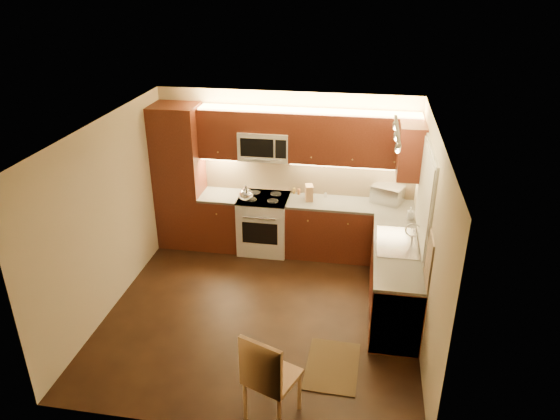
% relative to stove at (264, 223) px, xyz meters
% --- Properties ---
extents(floor, '(4.00, 4.00, 0.01)m').
position_rel_stove_xyz_m(floor, '(0.30, -1.68, -0.46)').
color(floor, black).
rests_on(floor, ground).
extents(ceiling, '(4.00, 4.00, 0.01)m').
position_rel_stove_xyz_m(ceiling, '(0.30, -1.68, 2.04)').
color(ceiling, beige).
rests_on(ceiling, ground).
extents(wall_back, '(4.00, 0.01, 2.50)m').
position_rel_stove_xyz_m(wall_back, '(0.30, 0.32, 0.79)').
color(wall_back, '#BFAD8C').
rests_on(wall_back, ground).
extents(wall_front, '(4.00, 0.01, 2.50)m').
position_rel_stove_xyz_m(wall_front, '(0.30, -3.67, 0.79)').
color(wall_front, '#BFAD8C').
rests_on(wall_front, ground).
extents(wall_left, '(0.01, 4.00, 2.50)m').
position_rel_stove_xyz_m(wall_left, '(-1.70, -1.68, 0.79)').
color(wall_left, '#BFAD8C').
rests_on(wall_left, ground).
extents(wall_right, '(0.01, 4.00, 2.50)m').
position_rel_stove_xyz_m(wall_right, '(2.30, -1.68, 0.79)').
color(wall_right, '#BFAD8C').
rests_on(wall_right, ground).
extents(pantry, '(0.70, 0.60, 2.30)m').
position_rel_stove_xyz_m(pantry, '(-1.35, 0.02, 0.69)').
color(pantry, '#3E190D').
rests_on(pantry, floor).
extents(base_cab_back_left, '(0.62, 0.60, 0.86)m').
position_rel_stove_xyz_m(base_cab_back_left, '(-0.69, 0.02, -0.03)').
color(base_cab_back_left, '#3E190D').
rests_on(base_cab_back_left, floor).
extents(counter_back_left, '(0.62, 0.60, 0.04)m').
position_rel_stove_xyz_m(counter_back_left, '(-0.69, 0.02, 0.42)').
color(counter_back_left, '#353330').
rests_on(counter_back_left, base_cab_back_left).
extents(base_cab_back_right, '(1.92, 0.60, 0.86)m').
position_rel_stove_xyz_m(base_cab_back_right, '(1.34, 0.02, -0.03)').
color(base_cab_back_right, '#3E190D').
rests_on(base_cab_back_right, floor).
extents(counter_back_right, '(1.92, 0.60, 0.04)m').
position_rel_stove_xyz_m(counter_back_right, '(1.34, 0.02, 0.42)').
color(counter_back_right, '#353330').
rests_on(counter_back_right, base_cab_back_right).
extents(base_cab_right, '(0.60, 2.00, 0.86)m').
position_rel_stove_xyz_m(base_cab_right, '(2.00, -1.28, -0.03)').
color(base_cab_right, '#3E190D').
rests_on(base_cab_right, floor).
extents(counter_right, '(0.60, 2.00, 0.04)m').
position_rel_stove_xyz_m(counter_right, '(2.00, -1.28, 0.42)').
color(counter_right, '#353330').
rests_on(counter_right, base_cab_right).
extents(dishwasher, '(0.58, 0.60, 0.84)m').
position_rel_stove_xyz_m(dishwasher, '(2.00, -1.98, -0.03)').
color(dishwasher, silver).
rests_on(dishwasher, floor).
extents(backsplash_back, '(3.30, 0.02, 0.60)m').
position_rel_stove_xyz_m(backsplash_back, '(0.65, 0.31, 0.74)').
color(backsplash_back, tan).
rests_on(backsplash_back, wall_back).
extents(backsplash_right, '(0.02, 2.00, 0.60)m').
position_rel_stove_xyz_m(backsplash_right, '(2.29, -1.28, 0.74)').
color(backsplash_right, tan).
rests_on(backsplash_right, wall_right).
extents(upper_cab_back_left, '(0.62, 0.35, 0.75)m').
position_rel_stove_xyz_m(upper_cab_back_left, '(-0.69, 0.15, 1.42)').
color(upper_cab_back_left, '#3E190D').
rests_on(upper_cab_back_left, wall_back).
extents(upper_cab_back_right, '(1.92, 0.35, 0.75)m').
position_rel_stove_xyz_m(upper_cab_back_right, '(1.34, 0.15, 1.42)').
color(upper_cab_back_right, '#3E190D').
rests_on(upper_cab_back_right, wall_back).
extents(upper_cab_bridge, '(0.76, 0.35, 0.31)m').
position_rel_stove_xyz_m(upper_cab_bridge, '(0.00, 0.15, 1.63)').
color(upper_cab_bridge, '#3E190D').
rests_on(upper_cab_bridge, wall_back).
extents(upper_cab_right_corner, '(0.35, 0.50, 0.75)m').
position_rel_stove_xyz_m(upper_cab_right_corner, '(2.12, -0.28, 1.42)').
color(upper_cab_right_corner, '#3E190D').
rests_on(upper_cab_right_corner, wall_right).
extents(stove, '(0.76, 0.65, 0.92)m').
position_rel_stove_xyz_m(stove, '(0.00, 0.00, 0.00)').
color(stove, silver).
rests_on(stove, floor).
extents(microwave, '(0.76, 0.38, 0.44)m').
position_rel_stove_xyz_m(microwave, '(0.00, 0.14, 1.26)').
color(microwave, silver).
rests_on(microwave, wall_back).
extents(window_frame, '(0.03, 1.44, 1.24)m').
position_rel_stove_xyz_m(window_frame, '(2.29, -1.12, 1.14)').
color(window_frame, silver).
rests_on(window_frame, wall_right).
extents(window_blinds, '(0.02, 1.36, 1.16)m').
position_rel_stove_xyz_m(window_blinds, '(2.27, -1.12, 1.14)').
color(window_blinds, silver).
rests_on(window_blinds, wall_right).
extents(sink, '(0.52, 0.86, 0.15)m').
position_rel_stove_xyz_m(sink, '(2.00, -1.12, 0.52)').
color(sink, silver).
rests_on(sink, counter_right).
extents(faucet, '(0.20, 0.04, 0.30)m').
position_rel_stove_xyz_m(faucet, '(2.18, -1.12, 0.59)').
color(faucet, silver).
rests_on(faucet, counter_right).
extents(track_light_bar, '(0.04, 1.20, 0.03)m').
position_rel_stove_xyz_m(track_light_bar, '(1.85, -1.27, 2.00)').
color(track_light_bar, silver).
rests_on(track_light_bar, ceiling).
extents(kettle, '(0.28, 0.28, 0.25)m').
position_rel_stove_xyz_m(kettle, '(-0.24, -0.17, 0.59)').
color(kettle, silver).
rests_on(kettle, stove).
extents(toaster_oven, '(0.54, 0.48, 0.27)m').
position_rel_stove_xyz_m(toaster_oven, '(1.89, 0.17, 0.57)').
color(toaster_oven, silver).
rests_on(toaster_oven, counter_back_right).
extents(knife_block, '(0.15, 0.20, 0.24)m').
position_rel_stove_xyz_m(knife_block, '(0.70, 0.04, 0.56)').
color(knife_block, '#B0834F').
rests_on(knife_block, counter_back_right).
extents(spice_jar_a, '(0.05, 0.05, 0.09)m').
position_rel_stove_xyz_m(spice_jar_a, '(0.44, 0.26, 0.48)').
color(spice_jar_a, silver).
rests_on(spice_jar_a, counter_back_right).
extents(spice_jar_b, '(0.05, 0.05, 0.09)m').
position_rel_stove_xyz_m(spice_jar_b, '(0.52, 0.24, 0.49)').
color(spice_jar_b, brown).
rests_on(spice_jar_b, counter_back_right).
extents(spice_jar_c, '(0.05, 0.05, 0.09)m').
position_rel_stove_xyz_m(spice_jar_c, '(0.94, 0.19, 0.48)').
color(spice_jar_c, silver).
rests_on(spice_jar_c, counter_back_right).
extents(spice_jar_d, '(0.05, 0.05, 0.09)m').
position_rel_stove_xyz_m(spice_jar_d, '(0.44, 0.26, 0.49)').
color(spice_jar_d, olive).
rests_on(spice_jar_d, counter_back_right).
extents(soap_bottle, '(0.09, 0.09, 0.18)m').
position_rel_stove_xyz_m(soap_bottle, '(2.20, -0.37, 0.53)').
color(soap_bottle, silver).
rests_on(soap_bottle, counter_right).
extents(rug, '(0.61, 0.90, 0.01)m').
position_rel_stove_xyz_m(rug, '(1.30, -2.58, -0.45)').
color(rug, black).
rests_on(rug, floor).
extents(dining_chair, '(0.60, 0.60, 1.05)m').
position_rel_stove_xyz_m(dining_chair, '(0.76, -3.38, 0.06)').
color(dining_chair, '#B0834F').
rests_on(dining_chair, floor).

